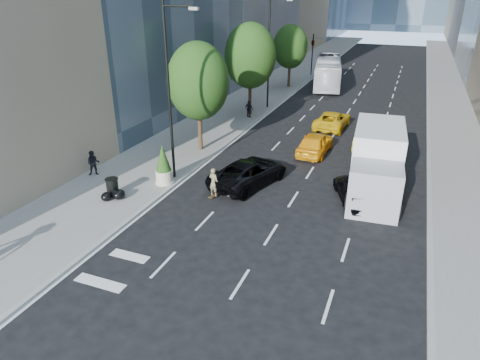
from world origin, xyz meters
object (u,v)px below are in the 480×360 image
at_px(trash_can, 113,188).
at_px(skateboarder, 214,184).
at_px(city_bus, 328,72).
at_px(planter_shrub, 163,165).
at_px(black_sedan_lincoln, 249,172).
at_px(box_truck, 377,161).
at_px(black_sedan_mercedes, 356,190).

bearing_deg(trash_can, skateboarder, 23.01).
height_order(skateboarder, city_bus, city_bus).
bearing_deg(trash_can, planter_shrub, 55.77).
distance_m(black_sedan_lincoln, planter_shrub, 5.04).
bearing_deg(planter_shrub, city_bus, 83.86).
bearing_deg(black_sedan_lincoln, planter_shrub, 40.70).
distance_m(box_truck, trash_can, 14.82).
height_order(black_sedan_lincoln, box_truck, box_truck).
xyz_separation_m(black_sedan_lincoln, trash_can, (-6.34, -4.56, -0.12)).
bearing_deg(skateboarder, city_bus, -75.43).
distance_m(black_sedan_lincoln, city_bus, 29.62).
bearing_deg(black_sedan_lincoln, trash_can, 52.93).
distance_m(black_sedan_lincoln, black_sedan_mercedes, 6.20).
xyz_separation_m(black_sedan_mercedes, planter_shrub, (-10.80, -2.05, 0.64)).
height_order(city_bus, planter_shrub, city_bus).
bearing_deg(black_sedan_lincoln, skateboarder, 80.43).
bearing_deg(box_truck, black_sedan_lincoln, -169.50).
height_order(black_sedan_lincoln, trash_can, black_sedan_lincoln).
distance_m(skateboarder, black_sedan_lincoln, 2.66).
bearing_deg(city_bus, box_truck, -83.86).
bearing_deg(box_truck, city_bus, 102.17).
bearing_deg(city_bus, black_sedan_mercedes, -86.21).
distance_m(skateboarder, planter_shrub, 3.45).
bearing_deg(box_truck, planter_shrub, -165.91).
bearing_deg(city_bus, trash_can, -108.85).
bearing_deg(box_truck, trash_can, -158.58).
relative_size(black_sedan_lincoln, planter_shrub, 2.28).
bearing_deg(black_sedan_lincoln, black_sedan_mercedes, -162.37).
xyz_separation_m(trash_can, planter_shrub, (1.74, 2.56, 0.65)).
bearing_deg(trash_can, city_bus, 81.43).
bearing_deg(trash_can, box_truck, 25.66).
xyz_separation_m(city_bus, trash_can, (-5.14, -34.15, -1.02)).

